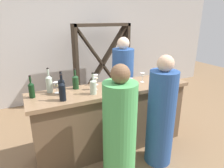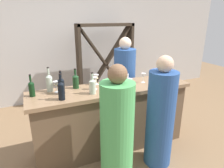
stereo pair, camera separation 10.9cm
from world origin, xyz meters
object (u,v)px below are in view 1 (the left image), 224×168
wine_bottle_second_right_near_black (62,86)px  person_right_guest (123,86)px  wine_glass_far_left (56,85)px  wine_bottle_leftmost_dark_green (31,89)px  wine_glass_near_left (130,82)px  person_center_guest (120,133)px  wine_bottle_second_left_clear_pale (49,83)px  wine_bottle_rightmost_olive_green (75,81)px  person_left_guest (161,116)px  wine_bottle_center_near_black (62,91)px  wine_glass_near_right (95,81)px  wine_rack (102,64)px  wine_bottle_far_right_clear_pale (93,86)px  water_pitcher (125,79)px  wine_glass_far_center (96,78)px  wine_glass_near_center (143,76)px

wine_bottle_second_right_near_black → person_right_guest: person_right_guest is taller
wine_glass_far_left → wine_bottle_leftmost_dark_green: bearing=-175.4°
wine_glass_near_left → person_center_guest: 0.73m
wine_bottle_second_left_clear_pale → wine_bottle_rightmost_olive_green: wine_bottle_second_left_clear_pale is taller
person_left_guest → person_center_guest: bearing=120.8°
wine_bottle_center_near_black → person_center_guest: size_ratio=0.22×
wine_glass_near_right → person_center_guest: (0.02, -0.66, -0.41)m
person_right_guest → wine_rack: bearing=-163.0°
wine_bottle_rightmost_olive_green → wine_bottle_far_right_clear_pale: wine_bottle_far_right_clear_pale is taller
water_pitcher → person_right_guest: 0.68m
wine_bottle_leftmost_dark_green → wine_bottle_second_right_near_black: 0.35m
wine_bottle_far_right_clear_pale → wine_glass_far_center: 0.35m
wine_glass_far_left → wine_bottle_second_right_near_black: bearing=-58.8°
person_center_guest → person_right_guest: person_right_guest is taller
wine_bottle_leftmost_dark_green → person_center_guest: size_ratio=0.19×
wine_rack → wine_bottle_rightmost_olive_green: (-1.01, -1.48, 0.18)m
wine_rack → wine_bottle_far_right_clear_pale: bearing=-116.1°
wine_bottle_second_left_clear_pale → person_center_guest: 1.09m
wine_bottle_far_right_clear_pale → wine_bottle_second_left_clear_pale: bearing=148.6°
wine_bottle_second_right_near_black → wine_glass_far_center: size_ratio=2.01×
wine_bottle_leftmost_dark_green → person_left_guest: (1.44, -0.64, -0.38)m
person_right_guest → wine_glass_far_left: bearing=-48.5°
wine_rack → water_pitcher: size_ratio=10.78×
wine_glass_near_left → wine_glass_near_center: wine_glass_near_left is taller
wine_bottle_leftmost_dark_green → wine_glass_far_center: (0.86, 0.11, -0.01)m
wine_bottle_second_left_clear_pale → water_pitcher: (1.01, -0.16, -0.04)m
wine_bottle_far_right_clear_pale → wine_glass_near_left: wine_bottle_far_right_clear_pale is taller
wine_bottle_second_left_clear_pale → wine_glass_near_left: bearing=-19.4°
wine_bottle_second_right_near_black → wine_glass_near_center: bearing=-0.8°
person_left_guest → wine_bottle_center_near_black: bearing=93.7°
wine_bottle_rightmost_olive_green → wine_glass_near_right: 0.27m
wine_bottle_leftmost_dark_green → wine_glass_far_left: 0.30m
wine_bottle_leftmost_dark_green → wine_glass_near_center: 1.52m
wine_bottle_second_left_clear_pale → water_pitcher: 1.02m
wine_bottle_rightmost_olive_green → person_center_guest: 0.93m
wine_bottle_second_right_near_black → wine_bottle_rightmost_olive_green: size_ratio=1.10×
wine_bottle_second_left_clear_pale → wine_glass_near_center: 1.31m
wine_glass_near_center → water_pitcher: 0.30m
wine_glass_far_left → person_center_guest: bearing=-55.9°
wine_bottle_leftmost_dark_green → person_right_guest: person_right_guest is taller
wine_glass_near_right → wine_glass_near_left: bearing=-24.2°
person_right_guest → wine_bottle_leftmost_dark_green: bearing=-51.5°
wine_rack → person_left_guest: wine_rack is taller
wine_bottle_rightmost_olive_green → person_center_guest: size_ratio=0.19×
wine_rack → wine_bottle_center_near_black: bearing=-124.8°
wine_glass_far_left → person_right_guest: 1.32m
wine_bottle_far_right_clear_pale → wine_glass_near_center: wine_bottle_far_right_clear_pale is taller
wine_bottle_second_left_clear_pale → person_right_guest: 1.37m
wine_bottle_second_right_near_black → wine_glass_near_left: (0.85, -0.20, -0.01)m
wine_bottle_leftmost_dark_green → wine_bottle_second_left_clear_pale: bearing=22.3°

